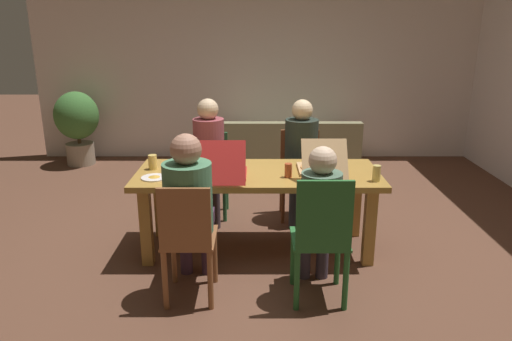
# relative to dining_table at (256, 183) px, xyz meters

# --- Properties ---
(ground_plane) EXTENTS (20.00, 20.00, 0.00)m
(ground_plane) POSITION_rel_dining_table_xyz_m (0.00, 0.00, -0.64)
(ground_plane) COLOR brown
(back_wall) EXTENTS (6.61, 0.12, 2.98)m
(back_wall) POSITION_rel_dining_table_xyz_m (0.00, 3.26, 0.85)
(back_wall) COLOR silver
(back_wall) RESTS_ON ground
(dining_table) EXTENTS (2.14, 0.84, 0.74)m
(dining_table) POSITION_rel_dining_table_xyz_m (0.00, 0.00, 0.00)
(dining_table) COLOR #AD8037
(dining_table) RESTS_ON ground
(chair_0) EXTENTS (0.39, 0.39, 0.88)m
(chair_0) POSITION_rel_dining_table_xyz_m (-0.51, 0.88, -0.15)
(chair_0) COLOR #276339
(chair_0) RESTS_ON ground
(person_0) EXTENTS (0.32, 0.55, 1.27)m
(person_0) POSITION_rel_dining_table_xyz_m (-0.51, 0.75, 0.11)
(person_0) COLOR #44363E
(person_0) RESTS_ON ground
(chair_1) EXTENTS (0.43, 0.38, 0.92)m
(chair_1) POSITION_rel_dining_table_xyz_m (0.45, 0.84, -0.12)
(chair_1) COLOR brown
(chair_1) RESTS_ON ground
(person_1) EXTENTS (0.34, 0.49, 1.27)m
(person_1) POSITION_rel_dining_table_xyz_m (0.45, 0.71, 0.11)
(person_1) COLOR #343D4E
(person_1) RESTS_ON ground
(chair_2) EXTENTS (0.41, 0.42, 1.00)m
(chair_2) POSITION_rel_dining_table_xyz_m (0.45, -0.90, -0.10)
(chair_2) COLOR #27662F
(chair_2) RESTS_ON ground
(person_2) EXTENTS (0.29, 0.48, 1.18)m
(person_2) POSITION_rel_dining_table_xyz_m (0.45, -0.75, 0.06)
(person_2) COLOR #3D3342
(person_2) RESTS_ON ground
(chair_3) EXTENTS (0.39, 0.44, 0.94)m
(chair_3) POSITION_rel_dining_table_xyz_m (-0.51, -0.87, -0.13)
(chair_3) COLOR brown
(chair_3) RESTS_ON ground
(person_3) EXTENTS (0.36, 0.57, 1.27)m
(person_3) POSITION_rel_dining_table_xyz_m (-0.51, -0.73, 0.11)
(person_3) COLOR #412B3F
(person_3) RESTS_ON ground
(pizza_box_0) EXTENTS (0.38, 0.60, 0.34)m
(pizza_box_0) POSITION_rel_dining_table_xyz_m (0.55, -0.01, 0.15)
(pizza_box_0) COLOR tan
(pizza_box_0) RESTS_ON dining_table
(pizza_box_1) EXTENTS (0.37, 0.54, 0.35)m
(pizza_box_1) POSITION_rel_dining_table_xyz_m (-0.28, -0.14, 0.15)
(pizza_box_1) COLOR red
(pizza_box_1) RESTS_ON dining_table
(plate_0) EXTENTS (0.21, 0.21, 0.03)m
(plate_0) POSITION_rel_dining_table_xyz_m (-0.66, 0.11, 0.11)
(plate_0) COLOR white
(plate_0) RESTS_ON dining_table
(plate_1) EXTENTS (0.22, 0.22, 0.03)m
(plate_1) POSITION_rel_dining_table_xyz_m (-0.88, -0.18, 0.11)
(plate_1) COLOR white
(plate_1) RESTS_ON dining_table
(drinking_glass_0) EXTENTS (0.08, 0.08, 0.13)m
(drinking_glass_0) POSITION_rel_dining_table_xyz_m (-0.94, 0.09, 0.17)
(drinking_glass_0) COLOR #E5C15E
(drinking_glass_0) RESTS_ON dining_table
(drinking_glass_1) EXTENTS (0.07, 0.07, 0.14)m
(drinking_glass_1) POSITION_rel_dining_table_xyz_m (0.98, -0.26, 0.17)
(drinking_glass_1) COLOR #DAC267
(drinking_glass_1) RESTS_ON dining_table
(drinking_glass_2) EXTENTS (0.06, 0.06, 0.12)m
(drinking_glass_2) POSITION_rel_dining_table_xyz_m (0.26, -0.15, 0.16)
(drinking_glass_2) COLOR #B24B28
(drinking_glass_2) RESTS_ON dining_table
(couch) EXTENTS (1.85, 0.90, 0.75)m
(couch) POSITION_rel_dining_table_xyz_m (0.47, 2.49, -0.38)
(couch) COLOR #817D5A
(couch) RESTS_ON ground
(potted_plant) EXTENTS (0.63, 0.63, 1.07)m
(potted_plant) POSITION_rel_dining_table_xyz_m (-2.61, 2.78, 0.00)
(potted_plant) COLOR gray
(potted_plant) RESTS_ON ground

